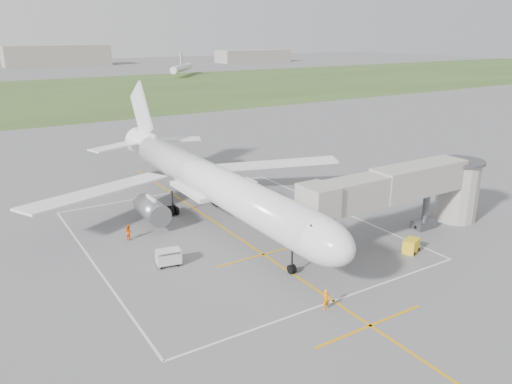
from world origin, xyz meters
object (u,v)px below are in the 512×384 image
airliner (210,182)px  jet_bridge (413,189)px  ramp_worker_nose (326,300)px  baggage_cart (169,258)px  ramp_worker_wing (129,232)px  gpu_unit (411,246)px

airliner → jet_bridge: (15.72, -14.25, 0.35)m
ramp_worker_nose → airliner: bearing=87.1°
airliner → jet_bridge: 21.22m
baggage_cart → ramp_worker_nose: size_ratio=1.41×
jet_bridge → ramp_worker_nose: (-17.00, -7.12, -3.91)m
jet_bridge → ramp_worker_wing: bearing=151.6°
jet_bridge → ramp_worker_wing: (-25.22, 13.66, -3.97)m
airliner → jet_bridge: airliner is taller
jet_bridge → ramp_worker_nose: 18.85m
jet_bridge → gpu_unit: (-3.62, -3.45, -4.11)m
gpu_unit → baggage_cart: (-20.49, 9.51, 0.13)m
ramp_worker_nose → ramp_worker_wing: ramp_worker_nose is taller
airliner → ramp_worker_wing: airliner is taller
jet_bridge → ramp_worker_nose: jet_bridge is taller
baggage_cart → ramp_worker_nose: (7.11, -13.18, 0.07)m
gpu_unit → ramp_worker_nose: bearing=173.5°
gpu_unit → baggage_cart: 22.59m
ramp_worker_nose → baggage_cart: bearing=118.8°
jet_bridge → gpu_unit: jet_bridge is taller
gpu_unit → ramp_worker_wing: 27.56m
jet_bridge → baggage_cart: bearing=165.9°
airliner → baggage_cart: (-8.39, -8.19, -3.63)m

